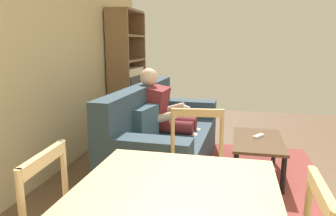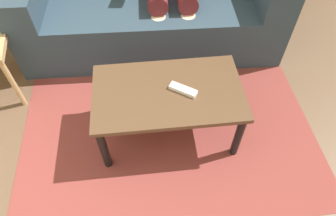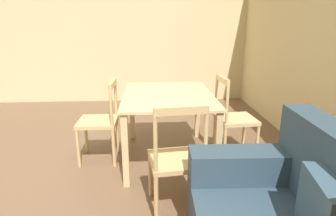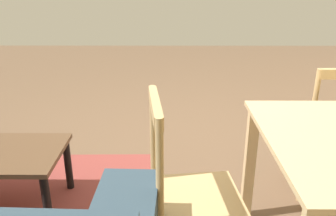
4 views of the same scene
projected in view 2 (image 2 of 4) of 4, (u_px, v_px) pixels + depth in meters
The scene contains 4 objects.
couch at pixel (150, 0), 2.51m from camera, with size 2.09×0.95×0.96m.
coffee_table at pixel (168, 97), 1.85m from camera, with size 0.90×0.53×0.41m.
tv_remote at pixel (183, 90), 1.79m from camera, with size 0.05×0.17×0.02m, color white.
area_rug at pixel (168, 129), 2.13m from camera, with size 2.00×1.40×0.01m, color brown.
Camera 2 is at (1.11, -0.38, 1.78)m, focal length 32.46 mm.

